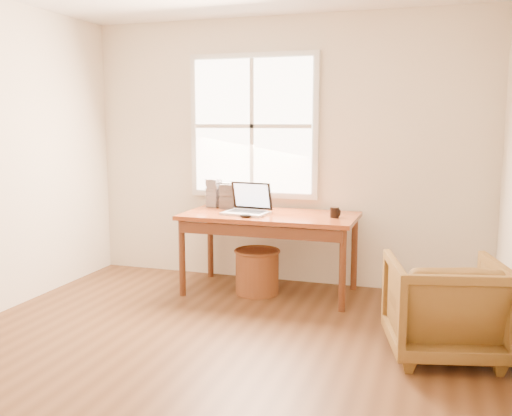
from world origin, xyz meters
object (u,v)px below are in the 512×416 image
at_px(wicker_stool, 257,272).
at_px(desk, 270,216).
at_px(coffee_mug, 335,212).
at_px(cd_stack_a, 230,195).
at_px(armchair, 444,307).
at_px(laptop, 246,198).

bearing_deg(wicker_stool, desk, 31.23).
relative_size(coffee_mug, cd_stack_a, 0.36).
bearing_deg(armchair, coffee_mug, -60.82).
bearing_deg(laptop, wicker_stool, 27.28).
xyz_separation_m(desk, coffee_mug, (0.61, -0.02, 0.07)).
height_order(desk, armchair, desk).
height_order(coffee_mug, cd_stack_a, cd_stack_a).
bearing_deg(cd_stack_a, laptop, -50.47).
height_order(wicker_stool, coffee_mug, coffee_mug).
bearing_deg(wicker_stool, laptop, -160.19).
height_order(wicker_stool, cd_stack_a, cd_stack_a).
bearing_deg(coffee_mug, armchair, -53.11).
relative_size(wicker_stool, cd_stack_a, 1.58).
xyz_separation_m(desk, wicker_stool, (-0.10, -0.06, -0.53)).
xyz_separation_m(armchair, wicker_stool, (-1.65, 0.98, -0.14)).
height_order(armchair, wicker_stool, armchair).
height_order(desk, coffee_mug, coffee_mug).
xyz_separation_m(laptop, cd_stack_a, (-0.28, 0.34, -0.02)).
bearing_deg(armchair, desk, -47.50).
height_order(laptop, coffee_mug, laptop).
height_order(armchair, coffee_mug, coffee_mug).
bearing_deg(laptop, coffee_mug, 12.89).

